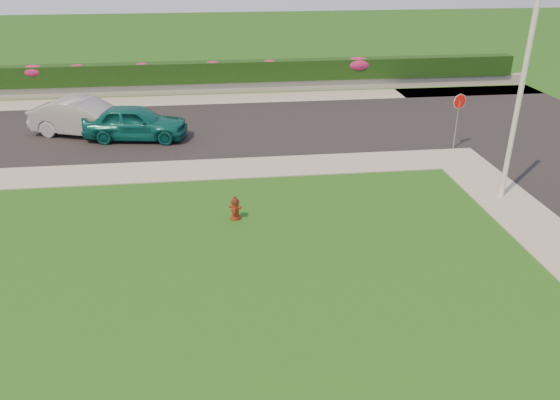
{
  "coord_description": "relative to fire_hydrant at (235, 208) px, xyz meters",
  "views": [
    {
      "loc": [
        -2.23,
        -9.88,
        7.6
      ],
      "look_at": [
        -0.52,
        4.2,
        0.9
      ],
      "focal_mm": 35.0,
      "sensor_mm": 36.0,
      "label": 1
    }
  ],
  "objects": [
    {
      "name": "flower_clump_a",
      "position": [
        -9.9,
        15.57,
        1.08
      ],
      "size": [
        1.33,
        0.85,
        0.66
      ],
      "primitive_type": "ellipsoid",
      "color": "#C2216D",
      "rests_on": "hedge"
    },
    {
      "name": "stop_sign",
      "position": [
        9.09,
        5.15,
        1.32
      ],
      "size": [
        0.6,
        0.21,
        2.28
      ],
      "rotation": [
        0.0,
        0.0,
        -0.09
      ],
      "color": "slate",
      "rests_on": "ground"
    },
    {
      "name": "ground",
      "position": [
        1.79,
        -4.93,
        -0.35
      ],
      "size": [
        120.0,
        120.0,
        0.0
      ],
      "primitive_type": "plane",
      "color": "black",
      "rests_on": "ground"
    },
    {
      "name": "flower_clump_b",
      "position": [
        -7.65,
        15.57,
        1.15
      ],
      "size": [
        1.01,
        0.65,
        0.51
      ],
      "primitive_type": "ellipsoid",
      "color": "#C2216D",
      "rests_on": "hedge"
    },
    {
      "name": "hedge",
      "position": [
        0.79,
        15.67,
        0.8
      ],
      "size": [
        32.0,
        0.9,
        1.1
      ],
      "primitive_type": "cube",
      "color": "black",
      "rests_on": "retaining_wall"
    },
    {
      "name": "retaining_wall",
      "position": [
        0.79,
        15.57,
        -0.05
      ],
      "size": [
        34.0,
        0.4,
        0.6
      ],
      "primitive_type": "cube",
      "color": "gray",
      "rests_on": "ground"
    },
    {
      "name": "sidewalk_beyond",
      "position": [
        0.79,
        14.07,
        -0.33
      ],
      "size": [
        34.0,
        2.0,
        0.04
      ],
      "primitive_type": "cube",
      "color": "gray",
      "rests_on": "ground"
    },
    {
      "name": "sedan_teal",
      "position": [
        -3.8,
        7.87,
        0.42
      ],
      "size": [
        4.49,
        2.33,
        1.46
      ],
      "primitive_type": "imported",
      "rotation": [
        0.0,
        0.0,
        1.42
      ],
      "color": "#0B5653",
      "rests_on": "street_far"
    },
    {
      "name": "flower_clump_e",
      "position": [
        2.67,
        15.57,
        1.14
      ],
      "size": [
        1.02,
        0.65,
        0.51
      ],
      "primitive_type": "ellipsoid",
      "color": "#C2216D",
      "rests_on": "hedge"
    },
    {
      "name": "utility_pole",
      "position": [
        8.77,
        0.5,
        2.78
      ],
      "size": [
        0.16,
        0.16,
        6.27
      ],
      "primitive_type": "cylinder",
      "color": "silver",
      "rests_on": "ground"
    },
    {
      "name": "sidewalk_far",
      "position": [
        -4.21,
        4.07,
        -0.33
      ],
      "size": [
        24.0,
        2.0,
        0.04
      ],
      "primitive_type": "cube",
      "color": "gray",
      "rests_on": "ground"
    },
    {
      "name": "flower_clump_c",
      "position": [
        -4.28,
        15.57,
        1.14
      ],
      "size": [
        1.02,
        0.65,
        0.51
      ],
      "primitive_type": "ellipsoid",
      "color": "#C2216D",
      "rests_on": "hedge"
    },
    {
      "name": "curb_corner",
      "position": [
        8.79,
        4.07,
        -0.33
      ],
      "size": [
        2.0,
        2.0,
        0.04
      ],
      "primitive_type": "cube",
      "color": "gray",
      "rests_on": "ground"
    },
    {
      "name": "fire_hydrant",
      "position": [
        0.0,
        0.0,
        0.0
      ],
      "size": [
        0.39,
        0.37,
        0.75
      ],
      "rotation": [
        0.0,
        0.0,
        -0.38
      ],
      "color": "#4D190C",
      "rests_on": "ground"
    },
    {
      "name": "sedan_silver",
      "position": [
        -6.0,
        8.72,
        0.46
      ],
      "size": [
        4.96,
        3.12,
        1.54
      ],
      "primitive_type": "imported",
      "rotation": [
        0.0,
        0.0,
        1.23
      ],
      "color": "#A8AAAF",
      "rests_on": "street_far"
    },
    {
      "name": "flower_clump_d",
      "position": [
        -0.45,
        15.57,
        1.14
      ],
      "size": [
        1.05,
        0.67,
        0.52
      ],
      "primitive_type": "ellipsoid",
      "color": "#C2216D",
      "rests_on": "hedge"
    },
    {
      "name": "flower_clump_f",
      "position": [
        7.69,
        15.57,
        1.04
      ],
      "size": [
        1.55,
        1.0,
        0.77
      ],
      "primitive_type": "ellipsoid",
      "color": "#C2216D",
      "rests_on": "hedge"
    },
    {
      "name": "street_far",
      "position": [
        -3.21,
        9.07,
        -0.33
      ],
      "size": [
        26.0,
        8.0,
        0.04
      ],
      "primitive_type": "cube",
      "color": "black",
      "rests_on": "ground"
    }
  ]
}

